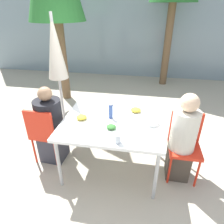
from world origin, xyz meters
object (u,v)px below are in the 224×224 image
(chair_right, at_px, (185,141))
(chair_left, at_px, (45,131))
(closed_umbrella, at_px, (56,54))
(salad_bowl, at_px, (151,122))
(person_right, at_px, (182,140))
(bottle, at_px, (111,111))
(person_left, at_px, (51,128))
(drinking_cup, at_px, (118,139))

(chair_right, bearing_deg, chair_left, 3.43)
(closed_umbrella, bearing_deg, salad_bowl, -25.80)
(person_right, height_order, closed_umbrella, closed_umbrella)
(person_right, bearing_deg, salad_bowl, -6.94)
(chair_right, relative_size, person_right, 0.73)
(salad_bowl, bearing_deg, person_right, -7.14)
(chair_right, bearing_deg, bottle, -1.68)
(person_left, bearing_deg, bottle, 7.10)
(person_left, xyz_separation_m, salad_bowl, (1.40, 0.00, 0.24))
(person_right, height_order, salad_bowl, person_right)
(chair_left, bearing_deg, person_left, 57.94)
(person_left, distance_m, chair_right, 1.85)
(chair_left, bearing_deg, person_right, 3.80)
(bottle, relative_size, drinking_cup, 1.99)
(chair_right, distance_m, closed_umbrella, 2.27)
(closed_umbrella, relative_size, bottle, 9.52)
(chair_right, height_order, drinking_cup, chair_right)
(drinking_cup, bearing_deg, chair_left, 160.78)
(closed_umbrella, distance_m, bottle, 1.32)
(chair_left, bearing_deg, salad_bowl, 6.02)
(chair_left, height_order, bottle, bottle)
(person_left, bearing_deg, drinking_cup, -20.87)
(person_right, distance_m, salad_bowl, 0.45)
(person_right, bearing_deg, chair_right, -122.06)
(salad_bowl, bearing_deg, bottle, 173.41)
(person_left, relative_size, bottle, 5.49)
(drinking_cup, bearing_deg, person_left, 156.19)
(closed_umbrella, xyz_separation_m, salad_bowl, (1.52, -0.74, -0.63))
(chair_left, xyz_separation_m, person_right, (1.85, 0.03, 0.06))
(chair_left, distance_m, drinking_cup, 1.19)
(chair_right, bearing_deg, person_right, 57.94)
(closed_umbrella, bearing_deg, bottle, -34.35)
(bottle, height_order, salad_bowl, bottle)
(chair_left, height_order, salad_bowl, chair_left)
(chair_left, relative_size, person_right, 0.73)
(person_right, xyz_separation_m, closed_umbrella, (-1.92, 0.79, 0.83))
(chair_left, distance_m, person_right, 1.85)
(person_right, xyz_separation_m, bottle, (-0.94, 0.11, 0.27))
(person_left, distance_m, person_right, 1.80)
(person_right, xyz_separation_m, drinking_cup, (-0.76, -0.41, 0.22))
(bottle, bearing_deg, person_right, -6.83)
(drinking_cup, xyz_separation_m, salad_bowl, (0.36, 0.46, -0.03))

